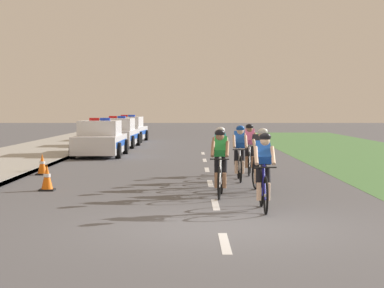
# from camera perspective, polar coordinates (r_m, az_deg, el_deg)

# --- Properties ---
(ground_plane) EXTENTS (160.00, 160.00, 0.00)m
(ground_plane) POSITION_cam_1_polar(r_m,az_deg,el_deg) (11.58, 2.29, -6.90)
(ground_plane) COLOR #56565B
(sidewalk_slab) EXTENTS (4.23, 60.00, 0.12)m
(sidewalk_slab) POSITION_cam_1_polar(r_m,az_deg,el_deg) (26.41, -15.43, -1.29)
(sidewalk_slab) COLOR #A3A099
(sidewalk_slab) RESTS_ON ground
(kerb_edge) EXTENTS (0.16, 60.00, 0.13)m
(kerb_edge) POSITION_cam_1_polar(r_m,az_deg,el_deg) (25.95, -11.09, -1.30)
(kerb_edge) COLOR #9E9E99
(kerb_edge) RESTS_ON ground
(lane_markings_centre) EXTENTS (0.14, 21.60, 0.01)m
(lane_markings_centre) POSITION_cam_1_polar(r_m,az_deg,el_deg) (20.09, 1.25, -2.67)
(lane_markings_centre) COLOR white
(lane_markings_centre) RESTS_ON ground
(cyclist_lead) EXTENTS (0.42, 1.72, 1.56)m
(cyclist_lead) POSITION_cam_1_polar(r_m,az_deg,el_deg) (13.29, 5.88, -2.22)
(cyclist_lead) COLOR black
(cyclist_lead) RESTS_ON ground
(cyclist_second) EXTENTS (0.45, 1.72, 1.56)m
(cyclist_second) POSITION_cam_1_polar(r_m,az_deg,el_deg) (15.28, 2.26, -1.52)
(cyclist_second) COLOR black
(cyclist_second) RESTS_ON ground
(cyclist_third) EXTENTS (0.45, 1.72, 1.56)m
(cyclist_third) POSITION_cam_1_polar(r_m,az_deg,el_deg) (16.27, 5.58, -1.26)
(cyclist_third) COLOR black
(cyclist_third) RESTS_ON ground
(cyclist_fourth) EXTENTS (0.42, 1.72, 1.56)m
(cyclist_fourth) POSITION_cam_1_polar(r_m,az_deg,el_deg) (17.22, 2.25, -1.01)
(cyclist_fourth) COLOR black
(cyclist_fourth) RESTS_ON ground
(cyclist_fifth) EXTENTS (0.42, 1.72, 1.56)m
(cyclist_fifth) POSITION_cam_1_polar(r_m,az_deg,el_deg) (18.69, 3.87, -0.70)
(cyclist_fifth) COLOR black
(cyclist_fifth) RESTS_ON ground
(cyclist_sixth) EXTENTS (0.45, 1.72, 1.56)m
(cyclist_sixth) POSITION_cam_1_polar(r_m,az_deg,el_deg) (20.48, 4.71, -0.37)
(cyclist_sixth) COLOR black
(cyclist_sixth) RESTS_ON ground
(police_car_nearest) EXTENTS (2.03, 4.42, 1.59)m
(police_car_nearest) POSITION_cam_1_polar(r_m,az_deg,el_deg) (28.48, -7.81, 0.35)
(police_car_nearest) COLOR silver
(police_car_nearest) RESTS_ON ground
(police_car_second) EXTENTS (2.11, 4.45, 1.59)m
(police_car_second) POSITION_cam_1_polar(r_m,az_deg,el_deg) (35.03, -6.36, 0.85)
(police_car_second) COLOR silver
(police_car_second) RESTS_ON ground
(police_car_third) EXTENTS (2.20, 4.50, 1.59)m
(police_car_third) POSITION_cam_1_polar(r_m,az_deg,el_deg) (40.80, -5.48, 1.16)
(police_car_third) COLOR silver
(police_car_third) RESTS_ON ground
(traffic_cone_near) EXTENTS (0.36, 0.36, 0.64)m
(traffic_cone_near) POSITION_cam_1_polar(r_m,az_deg,el_deg) (20.87, -12.53, -1.68)
(traffic_cone_near) COLOR black
(traffic_cone_near) RESTS_ON ground
(traffic_cone_mid) EXTENTS (0.36, 0.36, 0.64)m
(traffic_cone_mid) POSITION_cam_1_polar(r_m,az_deg,el_deg) (16.86, -12.15, -2.78)
(traffic_cone_mid) COLOR black
(traffic_cone_mid) RESTS_ON ground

